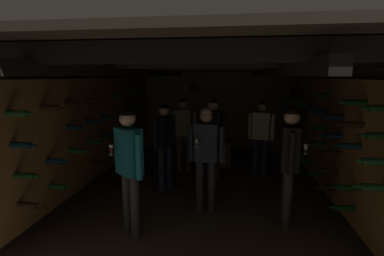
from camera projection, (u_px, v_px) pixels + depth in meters
ground_plane at (204, 193)px, 5.14m from camera, size 8.40×8.40×0.00m
room_shell at (206, 113)px, 5.15m from camera, size 4.72×6.52×2.41m
wine_crate_stack at (220, 153)px, 6.66m from camera, size 0.52×0.35×0.60m
display_bottle at (225, 135)px, 6.56m from camera, size 0.08×0.08×0.35m
person_host_center at (206, 150)px, 4.30m from camera, size 0.54×0.32×1.63m
person_guest_near_left at (129, 160)px, 3.62m from camera, size 0.46×0.38×1.69m
person_guest_rear_center at (213, 132)px, 5.63m from camera, size 0.53×0.28×1.65m
person_guest_near_right at (289, 157)px, 3.82m from camera, size 0.33×0.54×1.68m
person_guest_far_right at (261, 131)px, 5.88m from camera, size 0.53×0.33×1.59m
person_guest_far_left at (184, 128)px, 6.10m from camera, size 0.54×0.33×1.63m
person_guest_mid_left at (165, 139)px, 5.14m from camera, size 0.37×0.47×1.60m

